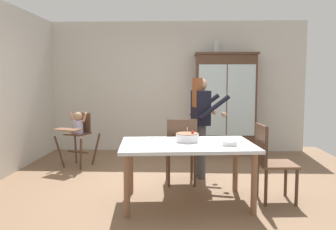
{
  "coord_description": "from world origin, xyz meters",
  "views": [
    {
      "loc": [
        0.11,
        -4.87,
        1.51
      ],
      "look_at": [
        -0.1,
        0.7,
        0.95
      ],
      "focal_mm": 38.14,
      "sensor_mm": 36.0,
      "label": 1
    }
  ],
  "objects_px": {
    "dining_table": "(187,150)",
    "dining_chair_right_end": "(269,157)",
    "ceramic_vase": "(216,47)",
    "high_chair_with_toddler": "(78,129)",
    "birthday_cake": "(187,137)",
    "serving_bowl": "(229,143)",
    "china_cabinet": "(225,103)",
    "adult_person": "(201,115)",
    "dining_chair_far_side": "(181,147)"
  },
  "relations": [
    {
      "from": "dining_chair_right_end",
      "to": "serving_bowl",
      "type": "bearing_deg",
      "value": 110.6
    },
    {
      "from": "high_chair_with_toddler",
      "to": "dining_chair_far_side",
      "type": "distance_m",
      "value": 2.07
    },
    {
      "from": "dining_table",
      "to": "birthday_cake",
      "type": "distance_m",
      "value": 0.17
    },
    {
      "from": "ceramic_vase",
      "to": "dining_table",
      "type": "xyz_separation_m",
      "value": [
        -0.62,
        -2.98,
        -1.5
      ]
    },
    {
      "from": "birthday_cake",
      "to": "ceramic_vase",
      "type": "bearing_deg",
      "value": 77.88
    },
    {
      "from": "serving_bowl",
      "to": "dining_chair_far_side",
      "type": "xyz_separation_m",
      "value": [
        -0.56,
        0.86,
        -0.21
      ]
    },
    {
      "from": "adult_person",
      "to": "birthday_cake",
      "type": "bearing_deg",
      "value": 151.21
    },
    {
      "from": "serving_bowl",
      "to": "dining_chair_right_end",
      "type": "relative_size",
      "value": 0.19
    },
    {
      "from": "ceramic_vase",
      "to": "high_chair_with_toddler",
      "type": "bearing_deg",
      "value": -154.07
    },
    {
      "from": "dining_table",
      "to": "dining_chair_right_end",
      "type": "distance_m",
      "value": 1.02
    },
    {
      "from": "ceramic_vase",
      "to": "serving_bowl",
      "type": "height_order",
      "value": "ceramic_vase"
    },
    {
      "from": "birthday_cake",
      "to": "dining_chair_right_end",
      "type": "xyz_separation_m",
      "value": [
        1.0,
        0.0,
        -0.24
      ]
    },
    {
      "from": "ceramic_vase",
      "to": "adult_person",
      "type": "distance_m",
      "value": 2.22
    },
    {
      "from": "adult_person",
      "to": "serving_bowl",
      "type": "xyz_separation_m",
      "value": [
        0.26,
        -1.28,
        -0.2
      ]
    },
    {
      "from": "dining_table",
      "to": "birthday_cake",
      "type": "height_order",
      "value": "birthday_cake"
    },
    {
      "from": "china_cabinet",
      "to": "ceramic_vase",
      "type": "bearing_deg",
      "value": 178.89
    },
    {
      "from": "dining_table",
      "to": "birthday_cake",
      "type": "bearing_deg",
      "value": 87.69
    },
    {
      "from": "high_chair_with_toddler",
      "to": "serving_bowl",
      "type": "relative_size",
      "value": 5.28
    },
    {
      "from": "china_cabinet",
      "to": "high_chair_with_toddler",
      "type": "bearing_deg",
      "value": -155.8
    },
    {
      "from": "dining_chair_far_side",
      "to": "birthday_cake",
      "type": "bearing_deg",
      "value": 91.15
    },
    {
      "from": "ceramic_vase",
      "to": "adult_person",
      "type": "relative_size",
      "value": 0.18
    },
    {
      "from": "dining_chair_far_side",
      "to": "dining_chair_right_end",
      "type": "height_order",
      "value": "same"
    },
    {
      "from": "serving_bowl",
      "to": "high_chair_with_toddler",
      "type": "bearing_deg",
      "value": 140.99
    },
    {
      "from": "ceramic_vase",
      "to": "high_chair_with_toddler",
      "type": "distance_m",
      "value": 3.14
    },
    {
      "from": "dining_chair_far_side",
      "to": "dining_chair_right_end",
      "type": "relative_size",
      "value": 1.0
    },
    {
      "from": "serving_bowl",
      "to": "ceramic_vase",
      "type": "bearing_deg",
      "value": 87.59
    },
    {
      "from": "high_chair_with_toddler",
      "to": "adult_person",
      "type": "distance_m",
      "value": 2.2
    },
    {
      "from": "china_cabinet",
      "to": "high_chair_with_toddler",
      "type": "relative_size",
      "value": 2.15
    },
    {
      "from": "adult_person",
      "to": "serving_bowl",
      "type": "height_order",
      "value": "adult_person"
    },
    {
      "from": "dining_chair_far_side",
      "to": "china_cabinet",
      "type": "bearing_deg",
      "value": -117.03
    },
    {
      "from": "china_cabinet",
      "to": "adult_person",
      "type": "distance_m",
      "value": 1.93
    },
    {
      "from": "adult_person",
      "to": "dining_table",
      "type": "bearing_deg",
      "value": 152.02
    },
    {
      "from": "birthday_cake",
      "to": "dining_chair_right_end",
      "type": "relative_size",
      "value": 0.29
    },
    {
      "from": "china_cabinet",
      "to": "dining_table",
      "type": "distance_m",
      "value": 3.11
    },
    {
      "from": "china_cabinet",
      "to": "dining_chair_right_end",
      "type": "bearing_deg",
      "value": -86.2
    },
    {
      "from": "birthday_cake",
      "to": "serving_bowl",
      "type": "distance_m",
      "value": 0.54
    },
    {
      "from": "dining_table",
      "to": "birthday_cake",
      "type": "xyz_separation_m",
      "value": [
        0.0,
        0.1,
        0.14
      ]
    },
    {
      "from": "ceramic_vase",
      "to": "high_chair_with_toddler",
      "type": "xyz_separation_m",
      "value": [
        -2.48,
        -1.21,
        -1.5
      ]
    },
    {
      "from": "adult_person",
      "to": "dining_table",
      "type": "xyz_separation_m",
      "value": [
        -0.23,
        -1.14,
        -0.31
      ]
    },
    {
      "from": "adult_person",
      "to": "dining_chair_far_side",
      "type": "distance_m",
      "value": 0.66
    },
    {
      "from": "dining_table",
      "to": "serving_bowl",
      "type": "bearing_deg",
      "value": -15.22
    },
    {
      "from": "dining_chair_far_side",
      "to": "adult_person",
      "type": "bearing_deg",
      "value": -131.18
    },
    {
      "from": "ceramic_vase",
      "to": "dining_table",
      "type": "height_order",
      "value": "ceramic_vase"
    },
    {
      "from": "adult_person",
      "to": "ceramic_vase",
      "type": "bearing_deg",
      "value": -28.85
    },
    {
      "from": "ceramic_vase",
      "to": "serving_bowl",
      "type": "bearing_deg",
      "value": -92.41
    },
    {
      "from": "high_chair_with_toddler",
      "to": "dining_table",
      "type": "distance_m",
      "value": 2.57
    },
    {
      "from": "china_cabinet",
      "to": "birthday_cake",
      "type": "distance_m",
      "value": 3.0
    },
    {
      "from": "high_chair_with_toddler",
      "to": "adult_person",
      "type": "height_order",
      "value": "adult_person"
    },
    {
      "from": "adult_person",
      "to": "dining_chair_right_end",
      "type": "height_order",
      "value": "adult_person"
    },
    {
      "from": "serving_bowl",
      "to": "adult_person",
      "type": "bearing_deg",
      "value": 101.68
    }
  ]
}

